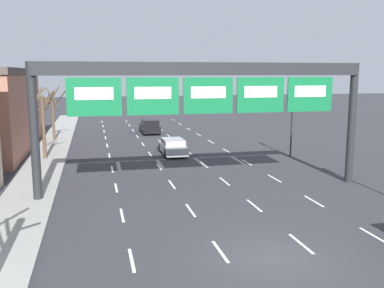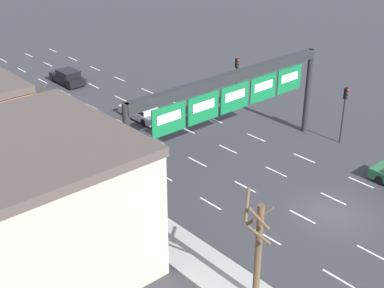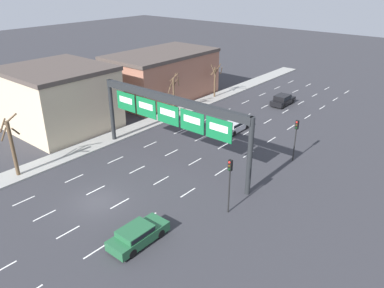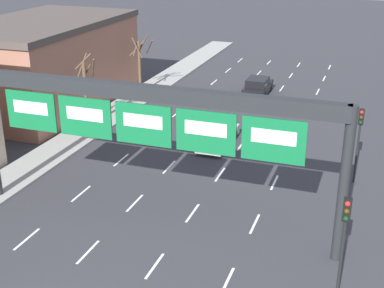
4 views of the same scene
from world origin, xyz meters
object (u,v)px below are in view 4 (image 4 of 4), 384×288
sign_gantry (145,114)px  tree_bare_second (85,89)px  car_black (258,86)px  tree_bare_third (140,62)px  car_silver (218,136)px  traffic_light_near_gantry (360,131)px  traffic_light_mid_block (344,232)px

sign_gantry → tree_bare_second: (-9.84, 11.25, -2.78)m
car_black → tree_bare_third: size_ratio=0.86×
sign_gantry → car_silver: size_ratio=3.94×
traffic_light_near_gantry → tree_bare_third: (-19.14, 12.28, -0.21)m
traffic_light_mid_block → tree_bare_second: size_ratio=0.88×
car_black → tree_bare_second: bearing=-127.3°
traffic_light_mid_block → tree_bare_third: tree_bare_third is taller
car_silver → tree_bare_third: size_ratio=0.91×
traffic_light_near_gantry → traffic_light_mid_block: (0.09, -11.79, 0.19)m
traffic_light_near_gantry → sign_gantry: bearing=-137.7°
car_black → car_silver: car_black is taller
traffic_light_near_gantry → tree_bare_second: 19.32m
car_black → sign_gantry: bearing=-89.9°
traffic_light_mid_block → tree_bare_second: 24.13m
tree_bare_second → car_silver: bearing=-0.0°
tree_bare_second → car_black: bearing=52.7°
sign_gantry → traffic_light_mid_block: sign_gantry is taller
tree_bare_third → car_black: bearing=19.0°
sign_gantry → car_black: sign_gantry is taller
car_black → traffic_light_near_gantry: (9.31, -15.66, 2.38)m
car_silver → tree_bare_third: bearing=136.6°
sign_gantry → traffic_light_mid_block: 10.24m
car_silver → sign_gantry: bearing=-90.8°
car_silver → traffic_light_near_gantry: 9.87m
car_silver → tree_bare_third: tree_bare_third is taller
car_black → traffic_light_mid_block: (9.41, -27.45, 2.57)m
car_silver → traffic_light_near_gantry: (9.12, -2.82, 2.49)m
traffic_light_near_gantry → tree_bare_third: bearing=147.3°
traffic_light_near_gantry → car_black: bearing=120.7°
sign_gantry → traffic_light_mid_block: (9.37, -3.35, -2.44)m
car_black → traffic_light_near_gantry: 18.37m
car_black → tree_bare_third: bearing=-161.0°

